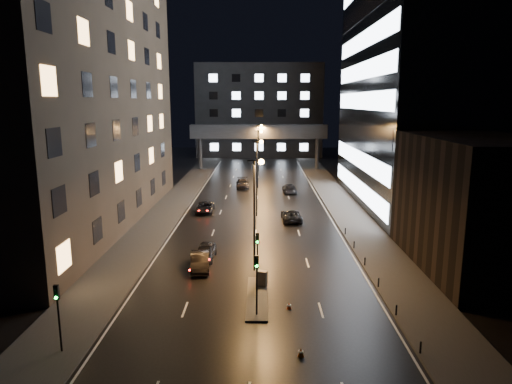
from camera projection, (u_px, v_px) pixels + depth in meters
ground at (257, 197)px, 72.69m from camera, size 160.00×160.00×0.00m
sidewalk_left at (173, 204)px, 67.91m from camera, size 5.00×110.00×0.15m
sidewalk_right at (341, 204)px, 67.63m from camera, size 5.00×110.00×0.15m
building_left at (64, 58)px, 53.34m from camera, size 15.00×48.00×40.00m
building_right_low at (477, 204)px, 40.89m from camera, size 10.00×18.00×12.00m
building_right_glass at (435, 47)px, 64.08m from camera, size 20.00×36.00×45.00m
building_far at (259, 111)px, 127.12m from camera, size 34.00×14.00×25.00m
skybridge at (259, 132)px, 100.48m from camera, size 30.00×3.00×10.00m
median_island at (257, 297)px, 35.40m from camera, size 1.60×8.00×0.15m
traffic_signal_near at (257, 250)px, 37.26m from camera, size 0.28×0.34×4.40m
traffic_signal_far at (257, 275)px, 31.87m from camera, size 0.28×0.34×4.40m
traffic_signal_corner at (58, 308)px, 27.12m from camera, size 0.28×0.34×4.40m
bollard_row at (371, 272)px, 39.63m from camera, size 0.12×25.12×0.90m
streetlight_near at (256, 200)px, 40.03m from camera, size 1.45×0.50×10.15m
streetlight_mid_a at (258, 168)px, 59.65m from camera, size 1.45×0.50×10.15m
streetlight_mid_b at (259, 151)px, 79.26m from camera, size 1.45×0.50×10.15m
streetlight_far at (259, 141)px, 98.87m from camera, size 1.45×0.50×10.15m
car_away_a at (205, 252)px, 44.06m from camera, size 1.99×4.55×1.53m
car_away_b at (200, 261)px, 41.38m from camera, size 2.24×4.88×1.55m
car_away_c at (205, 207)px, 62.75m from camera, size 2.32×4.99×1.38m
car_away_d at (243, 183)px, 80.43m from camera, size 2.55×5.58×1.58m
car_toward_a at (291, 215)px, 58.24m from camera, size 2.59×5.26×1.43m
car_toward_b at (289, 188)px, 76.26m from camera, size 2.28×5.25×1.50m
utility_cabinet at (262, 278)px, 37.40m from camera, size 0.89×0.71×1.26m
cone_a at (289, 306)px, 33.61m from camera, size 0.46×0.46×0.46m
cone_b at (301, 352)px, 27.30m from camera, size 0.45×0.45×0.53m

